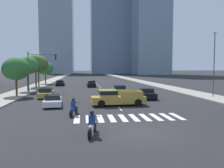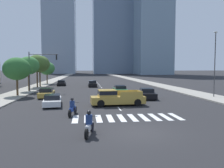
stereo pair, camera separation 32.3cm
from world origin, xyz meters
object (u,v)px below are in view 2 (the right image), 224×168
at_px(motorcycle_lead, 72,108).
at_px(sedan_black_1, 147,94).
at_px(street_lamp_east, 215,60).
at_px(street_tree_third, 37,63).
at_px(motorcycle_trailing, 89,125).
at_px(sedan_green_3, 120,90).
at_px(sedan_black_0, 62,83).
at_px(street_tree_second, 29,66).
at_px(street_tree_fourth, 40,64).
at_px(pickup_truck, 115,98).
at_px(street_tree_fifth, 47,68).
at_px(sedan_black_4, 92,84).
at_px(street_tree_nearest, 17,69).
at_px(sedan_gold_2, 47,93).
at_px(sedan_white_5, 53,100).
at_px(traffic_signal_far, 40,64).

bearing_deg(motorcycle_lead, sedan_black_1, -30.53).
relative_size(street_lamp_east, street_tree_third, 1.34).
distance_m(motorcycle_trailing, sedan_green_3, 21.40).
bearing_deg(sedan_black_0, street_tree_second, 160.82).
height_order(street_tree_third, street_tree_fourth, street_tree_fourth).
distance_m(pickup_truck, street_tree_second, 20.60).
bearing_deg(sedan_green_3, sedan_black_1, 26.77).
xyz_separation_m(motorcycle_trailing, street_tree_fourth, (-9.68, 35.67, 4.27)).
bearing_deg(street_tree_second, street_tree_fifth, 90.00).
height_order(sedan_green_3, street_tree_second, street_tree_second).
bearing_deg(motorcycle_trailing, sedan_green_3, -0.78).
bearing_deg(sedan_black_4, street_lamp_east, -143.07).
height_order(street_tree_nearest, street_tree_fourth, street_tree_fourth).
height_order(sedan_black_0, street_lamp_east, street_lamp_east).
xyz_separation_m(sedan_black_0, street_tree_fourth, (-4.08, -3.58, 4.28)).
bearing_deg(street_tree_fifth, sedan_gold_2, -80.88).
distance_m(sedan_black_0, street_tree_second, 14.14).
bearing_deg(pickup_truck, motorcycle_lead, 43.65).
relative_size(street_tree_nearest, street_tree_fifth, 0.98).
bearing_deg(street_tree_fifth, pickup_truck, -69.81).
bearing_deg(street_lamp_east, street_tree_second, 157.05).
relative_size(sedan_green_3, sedan_white_5, 0.94).
height_order(sedan_black_0, sedan_black_4, sedan_black_4).
bearing_deg(sedan_white_5, street_lamp_east, -85.00).
bearing_deg(street_tree_fourth, motorcycle_trailing, -74.82).
bearing_deg(traffic_signal_far, street_tree_second, 150.05).
distance_m(motorcycle_lead, sedan_black_0, 33.71).
bearing_deg(traffic_signal_far, street_tree_nearest, -110.73).
distance_m(motorcycle_trailing, traffic_signal_far, 26.52).
bearing_deg(sedan_black_4, street_tree_nearest, 142.96).
height_order(motorcycle_lead, sedan_white_5, motorcycle_lead).
distance_m(sedan_black_4, street_tree_fourth, 11.79).
relative_size(sedan_gold_2, sedan_black_4, 0.94).
distance_m(sedan_black_0, street_tree_third, 8.67).
bearing_deg(street_tree_nearest, motorcycle_trailing, -63.81).
height_order(sedan_black_1, street_lamp_east, street_lamp_east).
height_order(sedan_white_5, street_tree_third, street_tree_third).
distance_m(traffic_signal_far, street_tree_fifth, 19.59).
relative_size(sedan_black_0, traffic_signal_far, 0.72).
relative_size(sedan_black_1, street_lamp_east, 0.53).
distance_m(motorcycle_lead, traffic_signal_far, 20.67).
relative_size(motorcycle_lead, motorcycle_trailing, 1.02).
distance_m(pickup_truck, traffic_signal_far, 18.50).
bearing_deg(motorcycle_trailing, sedan_white_5, 31.23).
bearing_deg(street_tree_second, street_tree_third, 90.00).
bearing_deg(motorcycle_trailing, sedan_gold_2, 29.81).
distance_m(street_tree_fourth, street_tree_fifth, 8.93).
relative_size(motorcycle_trailing, pickup_truck, 0.38).
bearing_deg(sedan_black_4, sedan_white_5, 166.97).
distance_m(sedan_gold_2, street_tree_fifth, 27.22).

